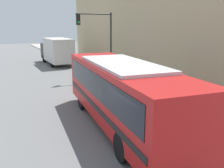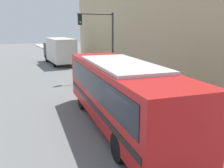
{
  "view_description": "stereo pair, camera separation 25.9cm",
  "coord_description": "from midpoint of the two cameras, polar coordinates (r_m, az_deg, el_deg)",
  "views": [
    {
      "loc": [
        -4.71,
        -6.62,
        4.67
      ],
      "look_at": [
        1.57,
        5.93,
        1.31
      ],
      "focal_mm": 40.0,
      "sensor_mm": 36.0,
      "label": 1
    },
    {
      "loc": [
        -4.48,
        -6.73,
        4.67
      ],
      "look_at": [
        1.57,
        5.93,
        1.31
      ],
      "focal_mm": 40.0,
      "sensor_mm": 36.0,
      "label": 2
    }
  ],
  "objects": [
    {
      "name": "ground_plane",
      "position": [
        9.35,
        8.13,
        -16.64
      ],
      "size": [
        120.0,
        120.0,
        0.0
      ],
      "primitive_type": "plane",
      "color": "slate"
    },
    {
      "name": "fire_hydrant",
      "position": [
        15.31,
        15.01,
        -2.75
      ],
      "size": [
        0.24,
        0.32,
        0.75
      ],
      "color": "red",
      "rests_on": "sidewalk"
    },
    {
      "name": "parking_meter",
      "position": [
        18.91,
        5.86,
        2.23
      ],
      "size": [
        0.14,
        0.14,
        1.28
      ],
      "color": "#2D2D2D",
      "rests_on": "sidewalk"
    },
    {
      "name": "sidewalk",
      "position": [
        29.11,
        -3.64,
        4.33
      ],
      "size": [
        3.2,
        70.0,
        0.14
      ],
      "color": "#B7B2A8",
      "rests_on": "ground_plane"
    },
    {
      "name": "pedestrian_near_corner",
      "position": [
        16.72,
        16.14,
        0.18
      ],
      "size": [
        0.34,
        0.34,
        1.66
      ],
      "color": "#47382D",
      "rests_on": "sidewalk"
    },
    {
      "name": "delivery_truck",
      "position": [
        30.65,
        -11.73,
        7.58
      ],
      "size": [
        2.39,
        7.3,
        3.11
      ],
      "color": "silver",
      "rests_on": "ground_plane"
    },
    {
      "name": "city_bus",
      "position": [
        11.28,
        2.64,
        -1.42
      ],
      "size": [
        3.68,
        10.4,
        3.05
      ],
      "rotation": [
        0.0,
        0.0,
        -0.11
      ],
      "color": "red",
      "rests_on": "ground_plane"
    },
    {
      "name": "traffic_light_pole",
      "position": [
        22.0,
        -2.13,
        11.51
      ],
      "size": [
        3.28,
        0.35,
        5.53
      ],
      "color": "#2D2D2D",
      "rests_on": "sidewalk"
    },
    {
      "name": "building_facade",
      "position": [
        26.92,
        9.35,
        12.97
      ],
      "size": [
        6.0,
        28.94,
        9.06
      ],
      "color": "tan",
      "rests_on": "ground_plane"
    }
  ]
}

